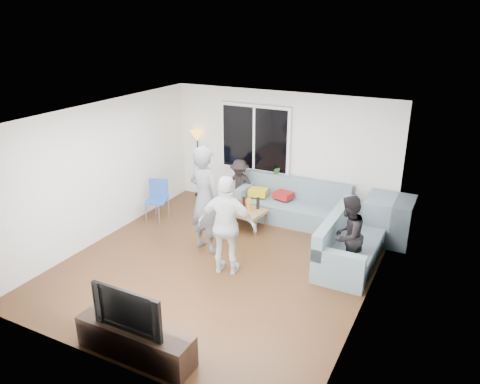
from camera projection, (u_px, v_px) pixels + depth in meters
The scene contains 32 objects.
floor at pixel (219, 265), 8.06m from camera, with size 5.00×5.50×0.04m, color #56351C.
ceiling at pixel (217, 114), 7.11m from camera, with size 5.00×5.50×0.04m, color white.
wall_back at pixel (282, 152), 9.89m from camera, with size 5.00×0.04×2.60m, color silver.
wall_front at pixel (99, 273), 5.28m from camera, with size 5.00×0.04×2.60m, color silver.
wall_left at pixel (101, 172), 8.65m from camera, with size 0.04×5.50×2.60m, color silver.
wall_right at pixel (373, 224), 6.52m from camera, with size 0.04×5.50×2.60m, color silver.
window_frame at pixel (255, 139), 9.99m from camera, with size 1.62×0.06×1.47m, color white.
window_glass at pixel (254, 139), 9.95m from camera, with size 1.50×0.02×1.35m, color black.
window_mullion at pixel (254, 139), 9.95m from camera, with size 0.05×0.03×1.35m, color white.
radiator at pixel (254, 193), 10.40m from camera, with size 1.30×0.12×0.62m, color silver.
potted_plant at pixel (276, 175), 9.97m from camera, with size 0.21×0.17×0.38m, color #326127.
vase at pixel (242, 175), 10.35m from camera, with size 0.15×0.15×0.16m, color silver.
sofa_back_section at pixel (292, 202), 9.59m from camera, with size 2.30×0.85×0.85m, color slate, non-canonical shape.
sofa_right_section at pixel (353, 240), 7.97m from camera, with size 0.85×2.00×0.85m, color slate, non-canonical shape.
sofa_corner at pixel (389, 219), 8.77m from camera, with size 0.85×0.85×0.85m, color slate.
cushion_yellow at pixel (258, 192), 9.87m from camera, with size 0.38×0.32×0.14m, color gold.
cushion_red at pixel (283, 195), 9.71m from camera, with size 0.36×0.30×0.13m, color maroon.
coffee_table at pixel (238, 217), 9.42m from camera, with size 1.10×0.60×0.40m, color #957348.
pitcher at pixel (238, 205), 9.26m from camera, with size 0.17×0.17×0.17m, color maroon.
side_chair at pixel (157, 201), 9.61m from camera, with size 0.40×0.40×0.86m, color #244BA0, non-canonical shape.
floor_lamp at pixel (198, 164), 10.85m from camera, with size 0.32×0.32×1.56m, color gold, non-canonical shape.
player_left at pixel (205, 199), 8.21m from camera, with size 0.72×0.47×1.98m, color #515257.
player_right at pixel (227, 226), 7.51m from camera, with size 0.99×0.41×1.70m, color silver.
spectator_right at pixel (348, 236), 7.53m from camera, with size 0.67×0.52×1.37m, color black.
spectator_back at pixel (239, 185), 10.09m from camera, with size 0.74×0.43×1.15m, color black.
tv_console at pixel (136, 341), 5.81m from camera, with size 1.60×0.40×0.44m, color #302118.
television at pixel (132, 307), 5.63m from camera, with size 1.01×0.13×0.58m, color black.
bottle_d at pixel (249, 205), 9.15m from camera, with size 0.07×0.07×0.28m, color orange.
bottle_a at pixel (226, 199), 9.49m from camera, with size 0.07×0.07×0.22m, color orange.
bottle_e at pixel (258, 203), 9.26m from camera, with size 0.07×0.07×0.24m, color black.
bottle_c at pixel (244, 202), 9.37m from camera, with size 0.07×0.07×0.21m, color black.
bottle_b at pixel (230, 202), 9.30m from camera, with size 0.08×0.08×0.24m, color #1C8C19.
Camera 1 is at (3.53, -6.14, 4.06)m, focal length 34.63 mm.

